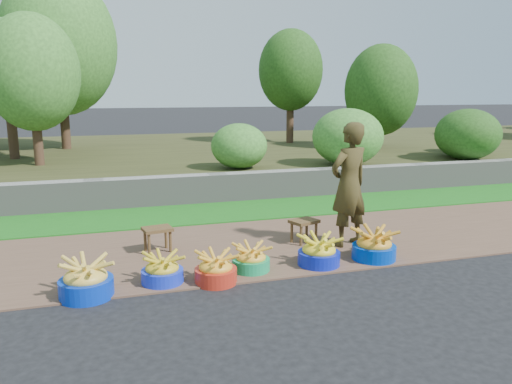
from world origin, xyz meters
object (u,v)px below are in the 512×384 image
object	(u,v)px
basin_b	(162,271)
stool_left	(157,232)
basin_a	(86,280)
basin_c	(216,269)
basin_d	(251,260)
basin_e	(319,253)
basin_f	(374,246)
stool_right	(304,224)
vendor_woman	(349,185)

from	to	relation	value
basin_b	stool_left	xyz separation A→B (m)	(0.07, 1.10, 0.12)
basin_a	basin_c	bearing A→B (deg)	-0.41
basin_a	basin_d	distance (m)	1.84
basin_b	basin_e	xyz separation A→B (m)	(1.88, 0.02, 0.02)
basin_a	stool_left	xyz separation A→B (m)	(0.86, 1.23, 0.09)
basin_f	stool_left	bearing A→B (deg)	157.05
basin_e	stool_right	bearing A→B (deg)	79.10
basin_b	basin_d	world-z (taller)	basin_b
basin_a	basin_b	bearing A→B (deg)	9.57
basin_d	stool_left	world-z (taller)	stool_left
basin_a	basin_b	xyz separation A→B (m)	(0.79, 0.13, -0.03)
basin_c	basin_e	world-z (taller)	basin_e
basin_b	basin_e	distance (m)	1.88
basin_d	basin_f	distance (m)	1.58
basin_b	stool_right	world-z (taller)	basin_b
basin_d	vendor_woman	distance (m)	1.78
vendor_woman	basin_c	bearing A→B (deg)	3.92
basin_c	basin_d	world-z (taller)	basin_c
stool_left	basin_f	bearing A→B (deg)	-22.95
stool_left	vendor_woman	bearing A→B (deg)	-10.31
basin_c	stool_right	size ratio (longest dim) A/B	1.07
basin_b	stool_left	bearing A→B (deg)	86.50
basin_e	basin_f	world-z (taller)	basin_f
basin_e	stool_left	xyz separation A→B (m)	(-1.81, 1.07, 0.11)
basin_b	basin_e	size ratio (longest dim) A/B	0.90
stool_left	basin_b	bearing A→B (deg)	-93.50
basin_e	basin_c	bearing A→B (deg)	-172.71
basin_a	basin_f	xyz separation A→B (m)	(3.41, 0.15, -0.00)
basin_d	basin_e	size ratio (longest dim) A/B	0.87
basin_c	basin_f	bearing A→B (deg)	4.49
basin_c	basin_e	xyz separation A→B (m)	(1.31, 0.17, 0.01)
stool_right	vendor_woman	world-z (taller)	vendor_woman
basin_f	vendor_woman	distance (m)	0.92
basin_a	basin_e	bearing A→B (deg)	3.39
basin_d	basin_e	xyz separation A→B (m)	(0.84, -0.06, 0.02)
basin_d	basin_a	bearing A→B (deg)	-173.31
basin_a	basin_f	world-z (taller)	basin_a
basin_c	vendor_woman	distance (m)	2.26
basin_f	vendor_woman	world-z (taller)	vendor_woman
basin_c	stool_left	distance (m)	1.34
basin_d	basin_e	bearing A→B (deg)	-3.84
basin_b	basin_f	distance (m)	2.62
basin_c	vendor_woman	world-z (taller)	vendor_woman
vendor_woman	stool_left	bearing A→B (deg)	-27.84
basin_e	vendor_woman	xyz separation A→B (m)	(0.69, 0.62, 0.68)
basin_f	stool_left	xyz separation A→B (m)	(-2.55, 1.08, 0.10)
basin_c	basin_d	distance (m)	0.52
basin_c	stool_right	bearing A→B (deg)	35.64
basin_c	basin_f	size ratio (longest dim) A/B	0.86
stool_right	vendor_woman	size ratio (longest dim) A/B	0.26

